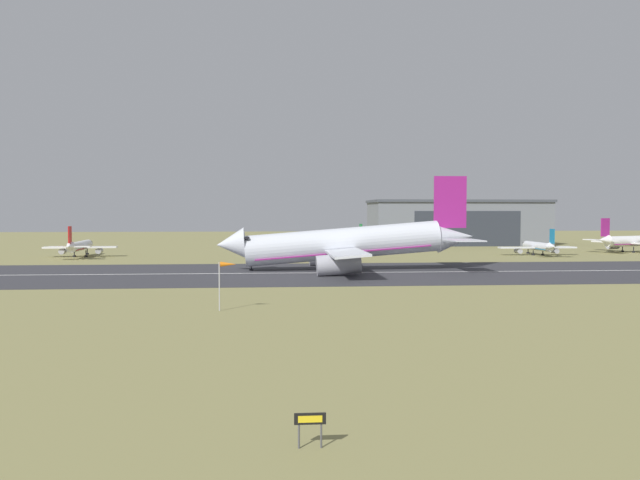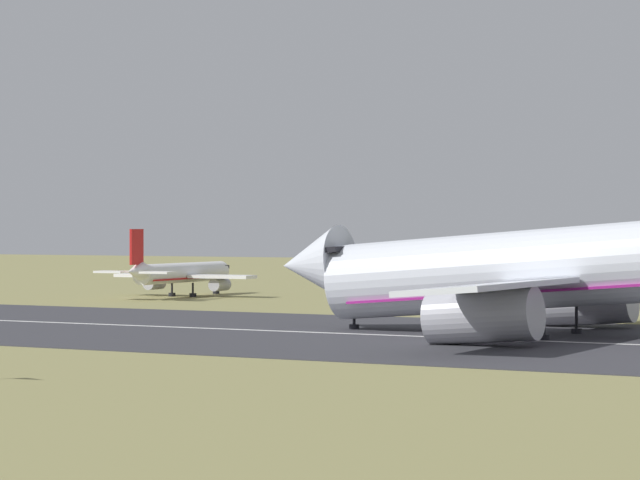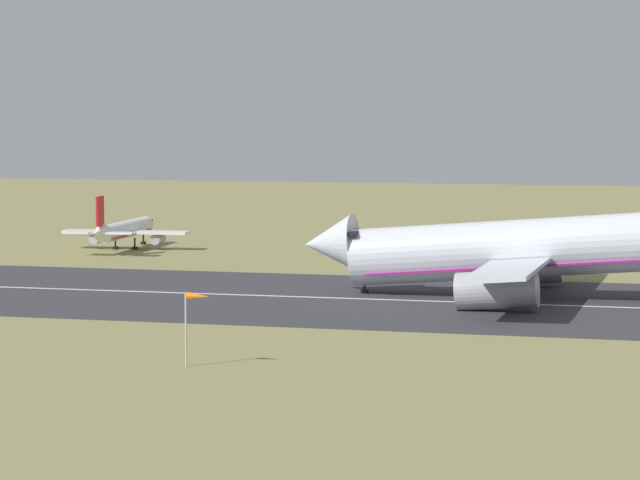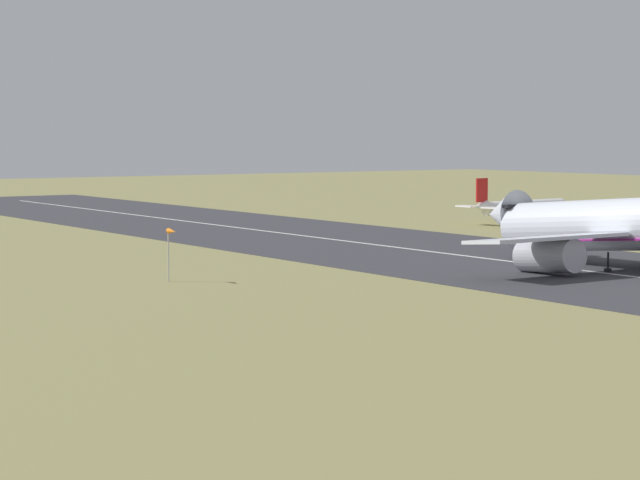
{
  "view_description": "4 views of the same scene",
  "coord_description": "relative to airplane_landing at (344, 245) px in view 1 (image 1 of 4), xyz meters",
  "views": [
    {
      "loc": [
        -12.67,
        7.75,
        11.45
      ],
      "look_at": [
        -4.68,
        107.74,
        7.01
      ],
      "focal_mm": 35.0,
      "sensor_mm": 36.0,
      "label": 1
    },
    {
      "loc": [
        40.08,
        20.35,
        8.34
      ],
      "look_at": [
        -7.8,
        108.17,
        7.5
      ],
      "focal_mm": 85.0,
      "sensor_mm": 36.0,
      "label": 2
    },
    {
      "loc": [
        21.13,
        -26.94,
        19.24
      ],
      "look_at": [
        -12.87,
        98.45,
        8.37
      ],
      "focal_mm": 85.0,
      "sensor_mm": 36.0,
      "label": 3
    },
    {
      "loc": [
        99.78,
        20.35,
        15.72
      ],
      "look_at": [
        -10.18,
        94.31,
        4.38
      ],
      "focal_mm": 70.0,
      "sensor_mm": 36.0,
      "label": 4
    }
  ],
  "objects": [
    {
      "name": "ground_plane",
      "position": [
        -1.93,
        -67.41,
        -5.12
      ],
      "size": [
        642.6,
        642.6,
        0.0
      ],
      "primitive_type": "plane",
      "color": "olive"
    },
    {
      "name": "runway_strip",
      "position": [
        -1.93,
        -5.06,
        -5.09
      ],
      "size": [
        402.6,
        43.65,
        0.06
      ],
      "primitive_type": "cube",
      "color": "#333338",
      "rests_on": "ground_plane"
    },
    {
      "name": "runway_centreline",
      "position": [
        -1.93,
        -5.06,
        -5.05
      ],
      "size": [
        362.34,
        0.7,
        0.01
      ],
      "primitive_type": "cube",
      "color": "silver",
      "rests_on": "runway_strip"
    },
    {
      "name": "hangar_building",
      "position": [
        51.69,
        95.21,
        2.81
      ],
      "size": [
        61.78,
        25.59,
        15.82
      ],
      "color": "slate",
      "rests_on": "ground_plane"
    },
    {
      "name": "airplane_landing",
      "position": [
        0.0,
        0.0,
        0.0
      ],
      "size": [
        51.38,
        44.83,
        18.74
      ],
      "color": "silver",
      "rests_on": "ground_plane"
    },
    {
      "name": "airplane_parked_west",
      "position": [
        -63.39,
        42.08,
        -2.33
      ],
      "size": [
        18.34,
        24.45,
        8.15
      ],
      "color": "white",
      "rests_on": "ground_plane"
    },
    {
      "name": "airplane_parked_centre",
      "position": [
        56.84,
        39.02,
        -2.78
      ],
      "size": [
        20.98,
        19.8,
        7.28
      ],
      "color": "silver",
      "rests_on": "ground_plane"
    },
    {
      "name": "airplane_parked_east",
      "position": [
        15.54,
        64.27,
        -2.37
      ],
      "size": [
        18.53,
        23.3,
        7.84
      ],
      "color": "white",
      "rests_on": "ground_plane"
    },
    {
      "name": "airplane_parked_far_east",
      "position": [
        87.77,
        48.99,
        -2.02
      ],
      "size": [
        23.86,
        23.51,
        9.85
      ],
      "color": "white",
      "rests_on": "ground_plane"
    },
    {
      "name": "windsock_pole",
      "position": [
        -19.62,
        -49.28,
        -0.05
      ],
      "size": [
        2.06,
        0.73,
        5.75
      ],
      "color": "#B7B7BC",
      "rests_on": "ground_plane"
    },
    {
      "name": "runway_sign",
      "position": [
        -12.71,
        -92.26,
        -3.82
      ],
      "size": [
        1.55,
        0.13,
        1.72
      ],
      "color": "#4C4C51",
      "rests_on": "ground_plane"
    }
  ]
}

